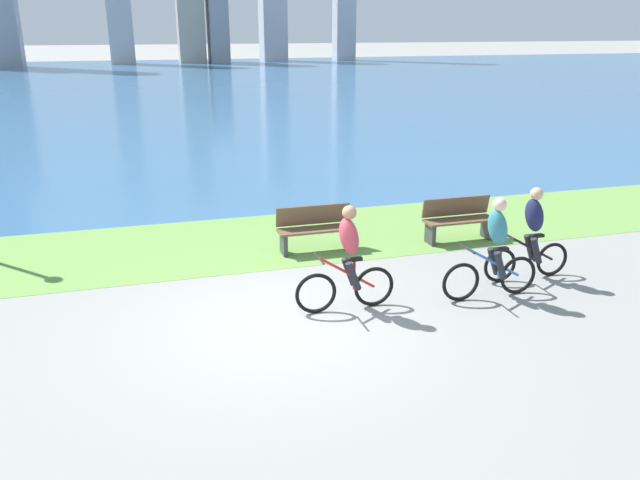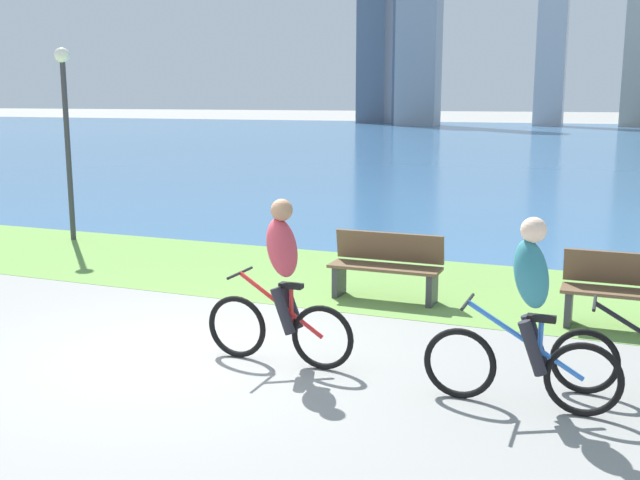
% 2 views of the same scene
% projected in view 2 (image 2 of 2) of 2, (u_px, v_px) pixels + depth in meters
% --- Properties ---
extents(ground_plane, '(300.00, 300.00, 0.00)m').
position_uv_depth(ground_plane, '(182.00, 355.00, 7.88)').
color(ground_plane, gray).
extents(grass_strip_bayside, '(120.00, 3.49, 0.01)m').
position_uv_depth(grass_strip_bayside, '(318.00, 275.00, 11.41)').
color(grass_strip_bayside, '#6B9947').
rests_on(grass_strip_bayside, ground).
extents(bay_water_surface, '(300.00, 73.16, 0.00)m').
position_uv_depth(bay_water_surface, '(548.00, 142.00, 46.35)').
color(bay_water_surface, '#386693').
rests_on(bay_water_surface, ground).
extents(cyclist_lead, '(1.62, 0.52, 1.70)m').
position_uv_depth(cyclist_lead, '(281.00, 284.00, 7.48)').
color(cyclist_lead, black).
rests_on(cyclist_lead, ground).
extents(cyclist_trailing, '(1.71, 0.52, 1.70)m').
position_uv_depth(cyclist_trailing, '(527.00, 315.00, 6.39)').
color(cyclist_trailing, black).
rests_on(cyclist_trailing, ground).
extents(bench_near_path, '(1.50, 0.47, 0.90)m').
position_uv_depth(bench_near_path, '(386.00, 267.00, 10.00)').
color(bench_near_path, brown).
rests_on(bench_near_path, ground).
extents(bench_far_along_path, '(1.50, 0.47, 0.90)m').
position_uv_depth(bench_far_along_path, '(629.00, 292.00, 8.68)').
color(bench_far_along_path, brown).
rests_on(bench_far_along_path, ground).
extents(lamppost_tall, '(0.28, 0.28, 3.59)m').
position_uv_depth(lamppost_tall, '(66.00, 114.00, 13.87)').
color(lamppost_tall, '#38383D').
rests_on(lamppost_tall, ground).
extents(city_skyline_far_shore, '(48.38, 10.53, 27.66)m').
position_uv_depth(city_skyline_far_shore, '(536.00, 19.00, 72.14)').
color(city_skyline_far_shore, slate).
rests_on(city_skyline_far_shore, ground).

